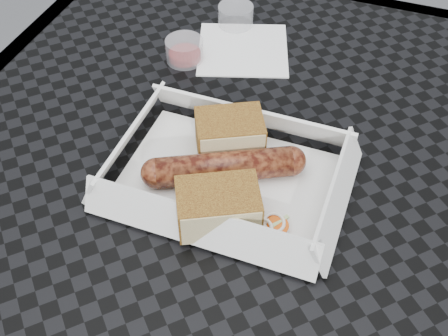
# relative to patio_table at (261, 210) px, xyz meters

# --- Properties ---
(patio_table) EXTENTS (0.80, 0.80, 0.74)m
(patio_table) POSITION_rel_patio_table_xyz_m (0.00, 0.00, 0.00)
(patio_table) COLOR black
(patio_table) RESTS_ON ground
(food_tray) EXTENTS (0.22, 0.15, 0.00)m
(food_tray) POSITION_rel_patio_table_xyz_m (-0.03, -0.03, 0.08)
(food_tray) COLOR white
(food_tray) RESTS_ON patio_table
(bratwurst) EXTENTS (0.16, 0.10, 0.03)m
(bratwurst) POSITION_rel_patio_table_xyz_m (-0.04, -0.03, 0.10)
(bratwurst) COLOR brown
(bratwurst) RESTS_ON food_tray
(bread_near) EXTENTS (0.09, 0.08, 0.05)m
(bread_near) POSITION_rel_patio_table_xyz_m (-0.04, 0.01, 0.10)
(bread_near) COLOR brown
(bread_near) RESTS_ON food_tray
(bread_far) EXTENTS (0.10, 0.08, 0.04)m
(bread_far) POSITION_rel_patio_table_xyz_m (-0.02, -0.09, 0.10)
(bread_far) COLOR brown
(bread_far) RESTS_ON food_tray
(veg_garnish) EXTENTS (0.03, 0.03, 0.00)m
(veg_garnish) POSITION_rel_patio_table_xyz_m (0.03, -0.08, 0.08)
(veg_garnish) COLOR #D54C09
(veg_garnish) RESTS_ON food_tray
(napkin) EXTENTS (0.15, 0.15, 0.00)m
(napkin) POSITION_rel_patio_table_xyz_m (-0.09, 0.20, 0.08)
(napkin) COLOR white
(napkin) RESTS_ON patio_table
(condiment_cup_sauce) EXTENTS (0.05, 0.05, 0.03)m
(condiment_cup_sauce) POSITION_rel_patio_table_xyz_m (-0.16, 0.15, 0.09)
(condiment_cup_sauce) COLOR maroon
(condiment_cup_sauce) RESTS_ON patio_table
(condiment_cup_empty) EXTENTS (0.05, 0.05, 0.03)m
(condiment_cup_empty) POSITION_rel_patio_table_xyz_m (-0.12, 0.25, 0.09)
(condiment_cup_empty) COLOR silver
(condiment_cup_empty) RESTS_ON patio_table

